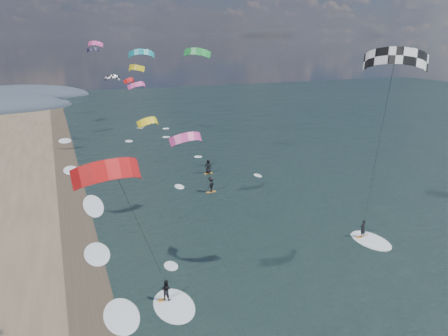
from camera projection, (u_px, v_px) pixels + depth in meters
name	position (u px, v px, depth m)	size (l,w,h in m)	color
ground	(315.00, 334.00, 25.73)	(260.00, 260.00, 0.00)	black
wet_sand_strip	(88.00, 288.00, 30.40)	(3.00, 240.00, 0.00)	#382D23
kitesurfer_near_a	(388.00, 106.00, 29.16)	(7.59, 9.24, 16.64)	orange
kitesurfer_near_b	(139.00, 227.00, 22.50)	(6.77, 8.33, 12.39)	orange
far_kitesurfers	(193.00, 174.00, 52.59)	(10.80, 12.21, 1.84)	orange
bg_kite_field	(133.00, 72.00, 70.47)	(10.78, 75.00, 9.21)	#D83F8C
shoreline_surf	(98.00, 255.00, 35.05)	(2.40, 79.40, 0.11)	white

